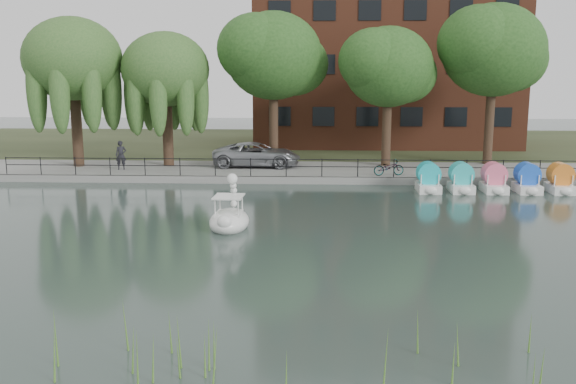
# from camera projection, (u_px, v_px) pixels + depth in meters

# --- Properties ---
(ground_plane) EXTENTS (120.00, 120.00, 0.00)m
(ground_plane) POSITION_uv_depth(u_px,v_px,m) (269.00, 249.00, 23.05)
(ground_plane) COLOR #405148
(promenade) EXTENTS (40.00, 6.00, 0.40)m
(promenade) POSITION_uv_depth(u_px,v_px,m) (288.00, 172.00, 38.70)
(promenade) COLOR gray
(promenade) RESTS_ON ground_plane
(kerb) EXTENTS (40.00, 0.25, 0.40)m
(kerb) POSITION_uv_depth(u_px,v_px,m) (286.00, 180.00, 35.81)
(kerb) COLOR gray
(kerb) RESTS_ON ground_plane
(land_strip) EXTENTS (60.00, 22.00, 0.36)m
(land_strip) POSITION_uv_depth(u_px,v_px,m) (296.00, 145.00, 52.43)
(land_strip) COLOR #47512D
(land_strip) RESTS_ON ground_plane
(railing) EXTENTS (32.00, 0.05, 1.00)m
(railing) POSITION_uv_depth(u_px,v_px,m) (286.00, 163.00, 35.82)
(railing) COLOR black
(railing) RESTS_ON promenade
(apartment_building) EXTENTS (20.00, 10.07, 18.00)m
(apartment_building) POSITION_uv_depth(u_px,v_px,m) (385.00, 29.00, 50.35)
(apartment_building) COLOR #4C1E16
(apartment_building) RESTS_ON land_strip
(willow_left) EXTENTS (5.88, 5.88, 9.01)m
(willow_left) POSITION_uv_depth(u_px,v_px,m) (72.00, 59.00, 38.46)
(willow_left) COLOR #473323
(willow_left) RESTS_ON promenade
(willow_mid) EXTENTS (5.32, 5.32, 8.15)m
(willow_mid) POSITION_uv_depth(u_px,v_px,m) (165.00, 70.00, 38.84)
(willow_mid) COLOR #473323
(willow_mid) RESTS_ON promenade
(broadleaf_center) EXTENTS (6.00, 6.00, 9.25)m
(broadleaf_center) POSITION_uv_depth(u_px,v_px,m) (273.00, 56.00, 39.39)
(broadleaf_center) COLOR #473323
(broadleaf_center) RESTS_ON promenade
(broadleaf_right) EXTENTS (5.40, 5.40, 8.32)m
(broadleaf_right) POSITION_uv_depth(u_px,v_px,m) (388.00, 68.00, 38.73)
(broadleaf_right) COLOR #473323
(broadleaf_right) RESTS_ON promenade
(broadleaf_far) EXTENTS (6.30, 6.30, 9.71)m
(broadleaf_far) POSITION_uv_depth(u_px,v_px,m) (494.00, 51.00, 39.25)
(broadleaf_far) COLOR #473323
(broadleaf_far) RESTS_ON promenade
(minivan) EXTENTS (2.89, 6.16, 1.70)m
(minivan) POSITION_uv_depth(u_px,v_px,m) (257.00, 153.00, 39.27)
(minivan) COLOR gray
(minivan) RESTS_ON promenade
(bicycle) EXTENTS (0.86, 1.79, 1.00)m
(bicycle) POSITION_uv_depth(u_px,v_px,m) (389.00, 167.00, 36.12)
(bicycle) COLOR gray
(bicycle) RESTS_ON promenade
(pedestrian) EXTENTS (0.82, 0.66, 1.98)m
(pedestrian) POSITION_uv_depth(u_px,v_px,m) (121.00, 153.00, 38.11)
(pedestrian) COLOR black
(pedestrian) RESTS_ON promenade
(swan_boat) EXTENTS (1.68, 2.63, 2.12)m
(swan_boat) POSITION_uv_depth(u_px,v_px,m) (229.00, 217.00, 25.92)
(swan_boat) COLOR white
(swan_boat) RESTS_ON ground_plane
(pedal_boat_row) EXTENTS (9.65, 1.70, 1.40)m
(pedal_boat_row) POSITION_uv_depth(u_px,v_px,m) (511.00, 181.00, 33.36)
(pedal_boat_row) COLOR white
(pedal_boat_row) RESTS_ON ground_plane
(reed_bank) EXTENTS (24.00, 2.40, 1.20)m
(reed_bank) POSITION_uv_depth(u_px,v_px,m) (331.00, 347.00, 13.54)
(reed_bank) COLOR #669938
(reed_bank) RESTS_ON ground_plane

